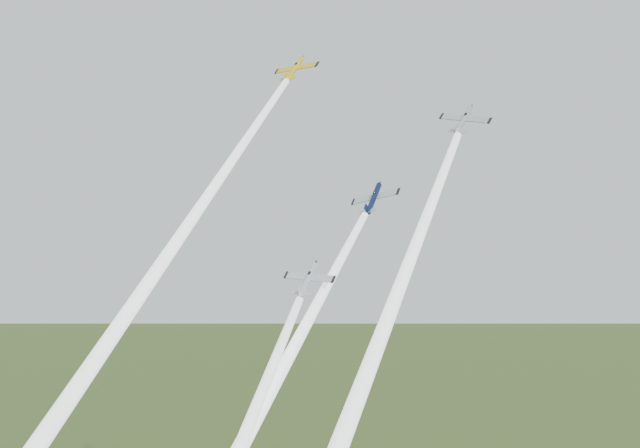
{
  "coord_description": "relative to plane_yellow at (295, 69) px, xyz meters",
  "views": [
    {
      "loc": [
        61.68,
        -87.2,
        88.33
      ],
      "look_at": [
        0.0,
        -6.0,
        92.0
      ],
      "focal_mm": 45.0,
      "sensor_mm": 36.0,
      "label": 1
    }
  ],
  "objects": [
    {
      "name": "plane_yellow",
      "position": [
        0.0,
        0.0,
        0.0
      ],
      "size": [
        8.2,
        6.85,
        6.23
      ],
      "primitive_type": null,
      "rotation": [
        0.78,
        -0.03,
        0.12
      ],
      "color": "yellow"
    },
    {
      "name": "plane_silver_right",
      "position": [
        27.99,
        -0.73,
        -10.52
      ],
      "size": [
        6.87,
        6.45,
        6.48
      ],
      "primitive_type": null,
      "rotation": [
        0.78,
        0.17,
        0.14
      ],
      "color": "#B2B9C1"
    },
    {
      "name": "smoke_trail_navy",
      "position": [
        16.57,
        -25.11,
        -42.96
      ],
      "size": [
        4.88,
        43.6,
        43.08
      ],
      "primitive_type": null,
      "rotation": [
        -0.79,
        0.0,
        0.06
      ],
      "color": "white"
    },
    {
      "name": "smoke_trail_silver_right",
      "position": [
        31.91,
        -27.56,
        -37.32
      ],
      "size": [
        9.65,
        51.07,
        50.73
      ],
      "primitive_type": null,
      "rotation": [
        -0.79,
        0.0,
        0.14
      ],
      "color": "white"
    },
    {
      "name": "plane_navy",
      "position": [
        15.18,
        -1.91,
        -19.98
      ],
      "size": [
        8.49,
        6.4,
        7.07
      ],
      "primitive_type": null,
      "rotation": [
        0.78,
        -0.16,
        0.06
      ],
      "color": "#0D163D"
    },
    {
      "name": "smoke_trail_yellow",
      "position": [
        3.48,
        -29.38,
        -29.25
      ],
      "size": [
        8.87,
        56.09,
        55.61
      ],
      "primitive_type": null,
      "rotation": [
        -0.79,
        0.0,
        0.12
      ],
      "color": "white"
    },
    {
      "name": "plane_silver_low",
      "position": [
        15.13,
        -16.15,
        -30.42
      ],
      "size": [
        7.32,
        6.8,
        5.77
      ],
      "primitive_type": null,
      "rotation": [
        0.78,
        0.08,
        0.24
      ],
      "color": "silver"
    }
  ]
}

